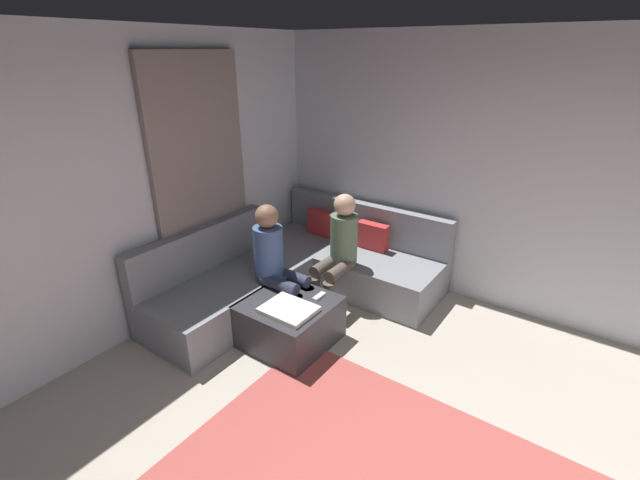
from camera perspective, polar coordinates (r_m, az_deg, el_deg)
The scene contains 10 objects.
wall_back at distance 4.55m, azimuth 27.49°, elevation 6.40°, with size 6.00×0.12×2.70m, color silver.
wall_left at distance 3.94m, azimuth -30.77°, elevation 3.33°, with size 0.12×6.00×2.70m, color silver.
curtain_panel at distance 4.53m, azimuth -15.19°, elevation 6.86°, with size 0.06×1.10×2.50m, color gray.
sectional_couch at distance 4.77m, azimuth -2.69°, elevation -4.03°, with size 2.10×2.55×0.87m.
ottoman at distance 4.07m, azimuth -4.06°, elevation -10.60°, with size 0.76×0.76×0.42m, color #333338.
folded_blanket at distance 3.81m, azimuth -4.13°, elevation -9.07°, with size 0.44×0.36×0.04m, color white.
coffee_mug at distance 4.17m, azimuth -4.94°, elevation -5.54°, with size 0.08×0.08×0.10m, color #334C72.
game_remote at distance 4.00m, azimuth -0.13°, elevation -7.40°, with size 0.05×0.15×0.02m, color white.
person_on_couch_back at distance 4.40m, azimuth 2.45°, elevation -1.05°, with size 0.30×0.60×1.20m.
person_on_couch_side at distance 4.15m, azimuth -5.70°, elevation -2.75°, with size 0.60×0.30×1.20m.
Camera 1 is at (0.55, -1.43, 2.50)m, focal length 24.43 mm.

